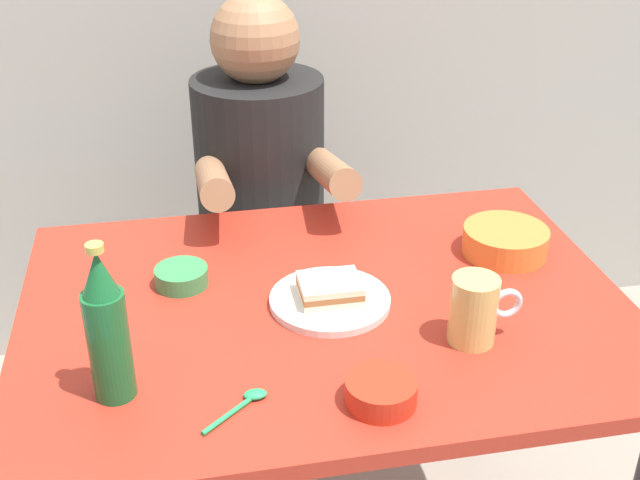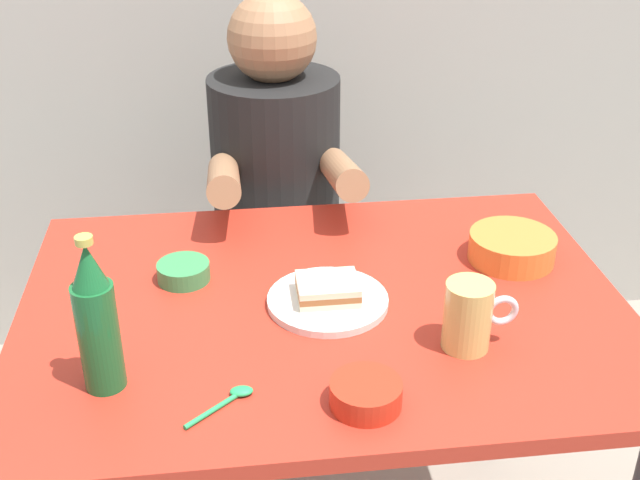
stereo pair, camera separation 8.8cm
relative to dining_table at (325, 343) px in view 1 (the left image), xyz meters
The scene contains 11 objects.
dining_table is the anchor object (origin of this frame).
stool 0.70m from the dining_table, 93.63° to the left, with size 0.34×0.34×0.45m.
person_seated 0.63m from the dining_table, 93.70° to the left, with size 0.33×0.56×0.72m.
plate_orange 0.10m from the dining_table, 57.95° to the right, with size 0.22×0.22×0.01m, color silver.
sandwich 0.13m from the dining_table, 57.95° to the right, with size 0.11×0.09×0.04m.
beer_mug 0.32m from the dining_table, 37.07° to the right, with size 0.13×0.08×0.12m.
beer_bottle 0.47m from the dining_table, 151.90° to the right, with size 0.06×0.06×0.26m.
sauce_bowl_chili 0.32m from the dining_table, 84.83° to the right, with size 0.11×0.11×0.04m.
soup_bowl_orange 0.42m from the dining_table, 15.25° to the left, with size 0.17×0.17×0.05m.
dip_bowl_green 0.30m from the dining_table, 157.00° to the left, with size 0.10×0.10×0.03m.
spoon 0.33m from the dining_table, 123.95° to the right, with size 0.11×0.09×0.01m.
Camera 1 is at (-0.24, -1.21, 1.53)m, focal length 44.89 mm.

